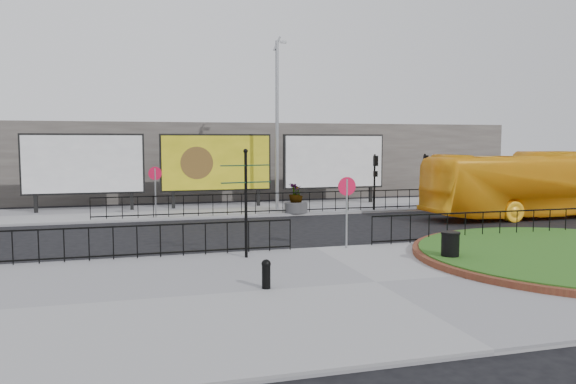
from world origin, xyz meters
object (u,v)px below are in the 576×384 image
object	(u,v)px
litter_bin	(450,247)
planter_c	(298,204)
billboard_mid	(216,163)
bollard	(266,273)
lamp_post	(277,122)
planter_b	(294,202)
bus	(536,185)
fingerpost_sign	(246,192)

from	to	relation	value
litter_bin	planter_c	distance (m)	12.93
billboard_mid	bollard	bearing A→B (deg)	-94.59
billboard_mid	lamp_post	bearing A→B (deg)	-33.25
billboard_mid	lamp_post	distance (m)	4.23
litter_bin	planter_b	size ratio (longest dim) A/B	0.62
bus	planter_b	distance (m)	12.19
bollard	litter_bin	distance (m)	6.22
litter_bin	bus	size ratio (longest dim) A/B	0.08
planter_c	lamp_post	bearing A→B (deg)	113.41
lamp_post	bus	bearing A→B (deg)	-25.67
litter_bin	bollard	bearing A→B (deg)	-167.42
bus	bollard	bearing A→B (deg)	120.43
billboard_mid	fingerpost_sign	size ratio (longest dim) A/B	1.79
fingerpost_sign	planter_c	xyz separation A→B (m)	(4.86, 10.40, -1.62)
litter_bin	planter_b	bearing A→B (deg)	95.03
bollard	planter_b	bearing A→B (deg)	70.92
billboard_mid	lamp_post	world-z (taller)	lamp_post
billboard_mid	fingerpost_sign	bearing A→B (deg)	-94.73
fingerpost_sign	lamp_post	bearing A→B (deg)	66.35
billboard_mid	bus	size ratio (longest dim) A/B	0.52
litter_bin	bus	world-z (taller)	bus
lamp_post	fingerpost_sign	xyz separation A→B (m)	(-4.16, -12.00, -2.62)
bollard	planter_c	xyz separation A→B (m)	(5.13, 14.25, 0.06)
billboard_mid	litter_bin	bearing A→B (deg)	-74.28
bollard	bus	distance (m)	19.27
billboard_mid	planter_c	distance (m)	5.52
lamp_post	litter_bin	world-z (taller)	lamp_post
billboard_mid	litter_bin	xyz separation A→B (m)	(4.64, -16.47, -2.00)
planter_b	bollard	bearing A→B (deg)	-109.08
litter_bin	planter_b	distance (m)	12.95
bollard	litter_bin	world-z (taller)	litter_bin
fingerpost_sign	litter_bin	xyz separation A→B (m)	(5.79, -2.50, -1.60)
fingerpost_sign	litter_bin	size ratio (longest dim) A/B	3.62
bus	planter_c	size ratio (longest dim) A/B	8.43
lamp_post	fingerpost_sign	world-z (taller)	lamp_post
bollard	planter_b	size ratio (longest dim) A/B	0.48
lamp_post	planter_b	world-z (taller)	lamp_post
litter_bin	planter_b	xyz separation A→B (m)	(-1.14, 12.90, 0.06)
lamp_post	planter_c	xyz separation A→B (m)	(0.69, -1.60, -4.24)
bollard	bus	world-z (taller)	bus
lamp_post	bus	xyz separation A→B (m)	(11.92, -5.73, -3.18)
billboard_mid	fingerpost_sign	distance (m)	14.02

